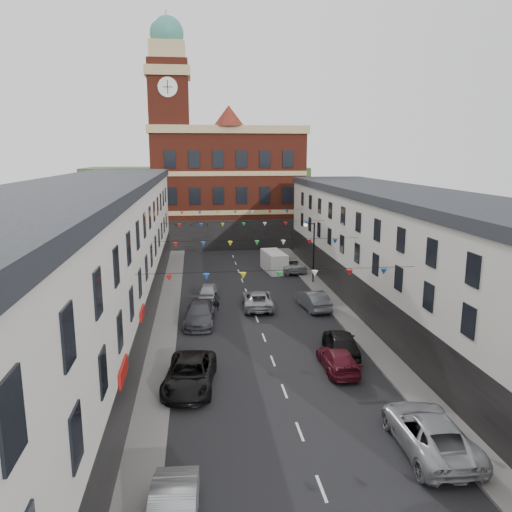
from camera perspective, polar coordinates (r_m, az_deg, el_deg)
name	(u,v)px	position (r m, az deg, el deg)	size (l,w,h in m)	color
ground	(264,338)	(34.98, 0.91, -9.31)	(160.00, 160.00, 0.00)	black
pavement_left	(165,331)	(36.61, -10.41, -8.41)	(1.80, 64.00, 0.15)	#605E5B
pavement_right	(352,323)	(38.28, 10.87, -7.53)	(1.80, 64.00, 0.15)	#605E5B
terrace_left	(86,264)	(34.88, -18.85, -0.84)	(8.40, 56.00, 10.70)	beige
terrace_right	(424,262)	(37.91, 18.65, -0.64)	(8.40, 56.00, 9.70)	beige
civic_building	(227,185)	(70.58, -3.33, 8.07)	(20.60, 13.30, 18.50)	maroon
clock_tower	(170,134)	(67.46, -9.79, 13.53)	(5.60, 5.60, 30.00)	maroon
distant_hill	(198,194)	(94.66, -6.70, 7.01)	(40.00, 14.00, 10.00)	#344F25
street_lamp	(311,244)	(48.43, 6.34, 1.33)	(1.10, 0.36, 6.00)	black
car_left_c	(190,374)	(27.99, -7.58, -13.24)	(2.59, 5.61, 1.56)	black
car_left_d	(200,314)	(37.71, -6.46, -6.57)	(2.17, 5.35, 1.55)	#393A40
car_left_e	(208,292)	(43.67, -5.53, -4.15)	(1.57, 3.90, 1.33)	#95989D
car_right_b	(429,432)	(23.82, 19.19, -18.45)	(2.72, 5.90, 1.64)	#9EA0A6
car_right_c	(338,360)	(30.25, 9.36, -11.60)	(1.83, 4.51, 1.31)	maroon
car_right_d	(341,343)	(32.29, 9.68, -9.76)	(1.93, 4.80, 1.63)	black
car_right_e	(313,300)	(41.23, 6.54, -4.99)	(1.61, 4.63, 1.52)	#575A60
car_right_f	(290,265)	(53.96, 3.89, -0.98)	(2.47, 5.36, 1.49)	#A8AAAD
moving_car	(258,299)	(41.23, 0.20, -4.97)	(2.39, 5.19, 1.44)	#A0A2A7
white_van	(274,262)	(53.82, 2.07, -0.64)	(1.86, 4.84, 2.14)	white
pedestrian	(216,302)	(40.53, -4.56, -5.21)	(0.58, 0.38, 1.58)	black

